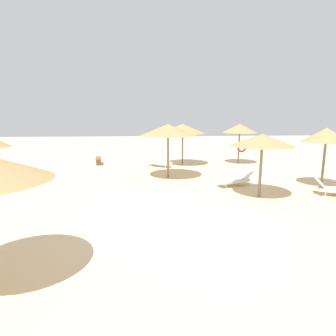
{
  "coord_description": "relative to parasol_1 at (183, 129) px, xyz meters",
  "views": [
    {
      "loc": [
        -0.81,
        -8.87,
        3.42
      ],
      "look_at": [
        0.0,
        3.0,
        1.2
      ],
      "focal_mm": 29.46,
      "sensor_mm": 36.0,
      "label": 1
    }
  ],
  "objects": [
    {
      "name": "parasol_4",
      "position": [
        2.36,
        -8.29,
        -0.13
      ],
      "size": [
        2.67,
        2.67,
        2.71
      ],
      "color": "#75604C",
      "rests_on": "ground"
    },
    {
      "name": "ground_plane",
      "position": [
        -1.56,
        -10.67,
        -2.58
      ],
      "size": [
        80.0,
        80.0,
        0.0
      ],
      "primitive_type": "plane",
      "color": "beige"
    },
    {
      "name": "bench_0",
      "position": [
        -6.09,
        0.58,
        -2.23
      ],
      "size": [
        0.65,
        1.55,
        0.49
      ],
      "color": "brown",
      "rests_on": "ground"
    },
    {
      "name": "parasol_7",
      "position": [
        -1.33,
        -4.24,
        0.12
      ],
      "size": [
        3.18,
        3.18,
        3.02
      ],
      "color": "#75604C",
      "rests_on": "ground"
    },
    {
      "name": "parasol_2",
      "position": [
        6.16,
        -6.76,
        -0.03
      ],
      "size": [
        2.28,
        2.28,
        2.9
      ],
      "color": "#75604C",
      "rests_on": "ground"
    },
    {
      "name": "lounger_4",
      "position": [
        1.9,
        -6.34,
        -2.26
      ],
      "size": [
        1.98,
        1.3,
        0.74
      ],
      "color": "silver",
      "rests_on": "ground"
    },
    {
      "name": "parasol_1",
      "position": [
        0.0,
        0.0,
        0.0
      ],
      "size": [
        3.18,
        3.18,
        2.92
      ],
      "color": "#75604C",
      "rests_on": "ground"
    },
    {
      "name": "parasol_5",
      "position": [
        4.2,
        0.25,
        -0.02
      ],
      "size": [
        2.49,
        2.49,
        2.91
      ],
      "color": "#75604C",
      "rests_on": "ground"
    },
    {
      "name": "lounger_1",
      "position": [
        -1.78,
        -0.63,
        -2.26
      ],
      "size": [
        1.93,
        1.6,
        0.69
      ],
      "color": "silver",
      "rests_on": "ground"
    }
  ]
}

